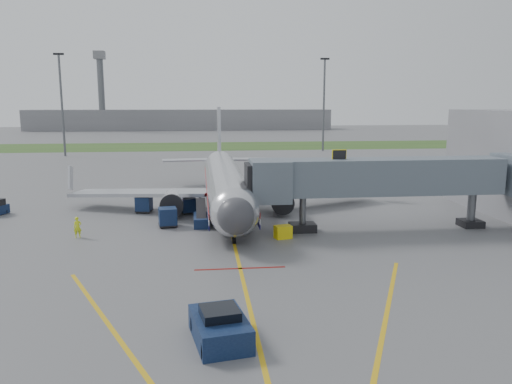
{
  "coord_description": "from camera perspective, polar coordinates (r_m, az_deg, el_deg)",
  "views": [
    {
      "loc": [
        -2.41,
        -35.24,
        10.73
      ],
      "look_at": [
        2.21,
        6.45,
        3.2
      ],
      "focal_mm": 35.0,
      "sensor_mm": 36.0,
      "label": 1
    }
  ],
  "objects": [
    {
      "name": "baggage_cart_b",
      "position": [
        44.35,
        -10.06,
        -2.85
      ],
      "size": [
        1.78,
        1.78,
        1.67
      ],
      "color": "#0C1837",
      "rests_on": "ground"
    },
    {
      "name": "distant_terminal",
      "position": [
        205.49,
        -8.52,
        8.19
      ],
      "size": [
        120.0,
        14.0,
        8.0
      ],
      "primitive_type": "cube",
      "color": "slate",
      "rests_on": "ground"
    },
    {
      "name": "light_mast_right",
      "position": [
        113.6,
        7.76,
        10.11
      ],
      "size": [
        2.0,
        0.44,
        20.4
      ],
      "color": "#595B60",
      "rests_on": "ground"
    },
    {
      "name": "ground_power_cart",
      "position": [
        40.1,
        3.1,
        -4.59
      ],
      "size": [
        1.49,
        1.17,
        1.05
      ],
      "color": "yellow",
      "rests_on": "ground"
    },
    {
      "name": "belt_loader",
      "position": [
        44.68,
        -6.28,
        -3.13
      ],
      "size": [
        1.38,
        4.11,
        2.0
      ],
      "color": "#0C1837",
      "rests_on": "ground"
    },
    {
      "name": "baggage_cart_c",
      "position": [
        49.31,
        -7.75,
        -1.55
      ],
      "size": [
        1.8,
        1.8,
        1.54
      ],
      "color": "#0C1837",
      "rests_on": "ground"
    },
    {
      "name": "control_tower",
      "position": [
        203.85,
        -17.3,
        11.58
      ],
      "size": [
        4.0,
        4.0,
        30.0
      ],
      "color": "#595B60",
      "rests_on": "ground"
    },
    {
      "name": "pushback_tug",
      "position": [
        23.57,
        -4.15,
        -15.16
      ],
      "size": [
        2.93,
        4.11,
        1.57
      ],
      "color": "#0C1837",
      "rests_on": "ground"
    },
    {
      "name": "grass_strip",
      "position": [
        125.72,
        -5.22,
        5.24
      ],
      "size": [
        300.0,
        25.0,
        0.01
      ],
      "primitive_type": "cube",
      "color": "#2D4C1E",
      "rests_on": "ground"
    },
    {
      "name": "light_mast_left",
      "position": [
        108.8,
        -21.32,
        9.52
      ],
      "size": [
        2.0,
        0.44,
        20.4
      ],
      "color": "#595B60",
      "rests_on": "ground"
    },
    {
      "name": "ramp_worker",
      "position": [
        42.67,
        -19.72,
        -3.82
      ],
      "size": [
        0.72,
        0.6,
        1.7
      ],
      "primitive_type": "imported",
      "rotation": [
        0.0,
        0.0,
        0.36
      ],
      "color": "#D6EC1B",
      "rests_on": "ground"
    },
    {
      "name": "apron_markings",
      "position": [
        29.93,
        -1.31,
        -10.82
      ],
      "size": [
        21.52,
        50.0,
        0.01
      ],
      "color": "gold",
      "rests_on": "ground"
    },
    {
      "name": "jet_bridge",
      "position": [
        43.49,
        14.31,
        1.58
      ],
      "size": [
        25.3,
        4.0,
        6.9
      ],
      "color": "slate",
      "rests_on": "ground"
    },
    {
      "name": "airliner",
      "position": [
        51.19,
        -3.54,
        1.07
      ],
      "size": [
        32.1,
        35.67,
        10.25
      ],
      "color": "silver",
      "rests_on": "ground"
    },
    {
      "name": "baggage_cart_a",
      "position": [
        50.61,
        -12.68,
        -1.38
      ],
      "size": [
        1.72,
        1.72,
        1.59
      ],
      "color": "#0C1837",
      "rests_on": "ground"
    },
    {
      "name": "ground",
      "position": [
        36.92,
        -2.32,
        -6.73
      ],
      "size": [
        400.0,
        400.0,
        0.0
      ],
      "primitive_type": "plane",
      "color": "#565659",
      "rests_on": "ground"
    }
  ]
}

